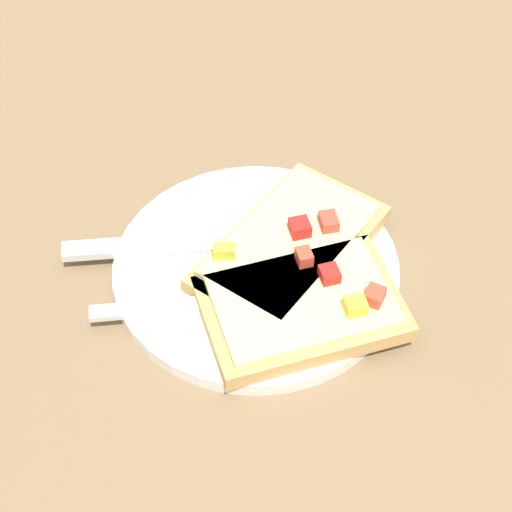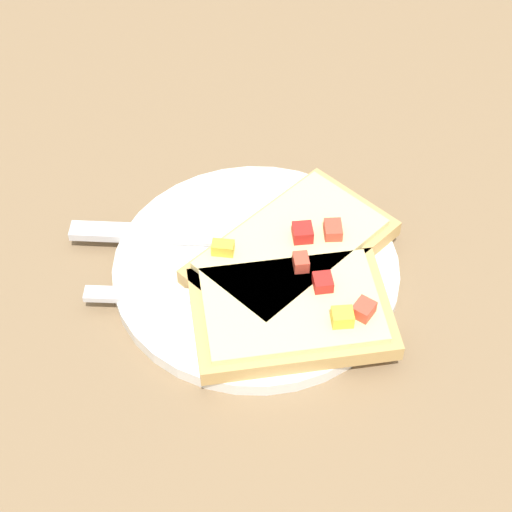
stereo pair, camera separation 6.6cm
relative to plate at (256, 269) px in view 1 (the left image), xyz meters
name	(u,v)px [view 1 (the left image)]	position (x,y,z in m)	size (l,w,h in m)	color
ground_plane	(256,274)	(0.00, 0.00, -0.01)	(4.00, 4.00, 0.00)	#7F6647
plate	(256,269)	(0.00, 0.00, 0.00)	(0.22, 0.22, 0.01)	white
fork	(246,300)	(-0.04, -0.01, 0.01)	(0.11, 0.19, 0.01)	silver
knife	(175,244)	(-0.01, 0.07, 0.01)	(0.11, 0.20, 0.01)	silver
pizza_slice_main	(290,246)	(0.02, -0.02, 0.02)	(0.18, 0.13, 0.03)	tan
pizza_slice_corner	(303,306)	(-0.03, -0.05, 0.02)	(0.17, 0.17, 0.03)	tan
crumb_scatter	(309,255)	(0.02, -0.04, 0.01)	(0.04, 0.04, 0.01)	tan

